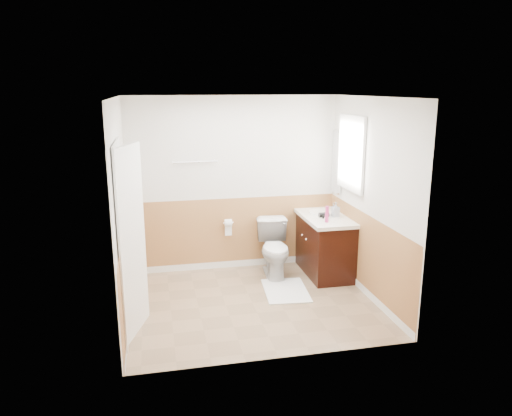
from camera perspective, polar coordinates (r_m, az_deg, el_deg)
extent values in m
plane|color=#8C7051|center=(6.17, -0.43, -11.03)|extent=(3.00, 3.00, 0.00)
plane|color=white|center=(5.59, -0.48, 12.87)|extent=(3.00, 3.00, 0.00)
plane|color=silver|center=(7.00, -2.61, 2.78)|extent=(3.00, 0.00, 3.00)
plane|color=silver|center=(4.54, 2.89, -3.46)|extent=(3.00, 0.00, 3.00)
plane|color=silver|center=(5.65, -15.51, -0.44)|extent=(0.00, 3.00, 3.00)
plane|color=silver|center=(6.23, 13.20, 1.00)|extent=(0.00, 3.00, 3.00)
plane|color=#A47041|center=(7.18, -2.53, -3.12)|extent=(3.00, 0.00, 3.00)
plane|color=#A47041|center=(4.82, 2.74, -11.95)|extent=(3.00, 0.00, 3.00)
plane|color=#A47041|center=(5.88, -14.91, -7.53)|extent=(0.00, 2.60, 2.60)
plane|color=#A47041|center=(6.43, 12.73, -5.53)|extent=(0.00, 2.60, 2.60)
imported|color=silver|center=(6.89, 2.21, -4.80)|extent=(0.51, 0.80, 0.78)
cube|color=white|center=(6.50, 3.49, -9.62)|extent=(0.62, 0.85, 0.02)
cube|color=black|center=(7.05, 7.96, -4.41)|extent=(0.55, 1.10, 0.80)
sphere|color=#B4B4BB|center=(6.82, 5.91, -3.67)|extent=(0.03, 0.03, 0.03)
sphere|color=silver|center=(7.00, 5.41, -3.18)|extent=(0.03, 0.03, 0.03)
cube|color=white|center=(6.93, 8.00, -1.08)|extent=(0.60, 1.15, 0.05)
cylinder|color=white|center=(7.06, 7.67, -0.49)|extent=(0.36, 0.36, 0.02)
cylinder|color=silver|center=(7.10, 9.06, 0.05)|extent=(0.02, 0.02, 0.14)
cylinder|color=#BF3173|center=(6.56, 8.29, -0.73)|extent=(0.05, 0.05, 0.22)
imported|color=#989FAC|center=(6.87, 9.28, -0.17)|extent=(0.10, 0.10, 0.20)
cylinder|color=black|center=(6.82, 7.94, -0.79)|extent=(0.14, 0.07, 0.07)
cylinder|color=black|center=(6.76, 7.87, -1.18)|extent=(0.03, 0.03, 0.07)
cube|color=silver|center=(7.15, 9.43, 5.28)|extent=(0.02, 0.35, 0.90)
cube|color=white|center=(6.65, 11.06, 6.31)|extent=(0.04, 0.80, 1.00)
cube|color=white|center=(6.66, 11.18, 6.31)|extent=(0.01, 0.70, 0.90)
cube|color=white|center=(5.28, -14.51, -3.99)|extent=(0.29, 0.78, 2.04)
cube|color=white|center=(5.28, -15.34, -3.93)|extent=(0.02, 0.92, 2.10)
sphere|color=silver|center=(5.61, -13.74, -3.62)|extent=(0.06, 0.06, 0.06)
cylinder|color=silver|center=(6.82, -7.15, 5.37)|extent=(0.62, 0.02, 0.02)
cylinder|color=silver|center=(7.05, -3.26, -1.76)|extent=(0.14, 0.02, 0.02)
cylinder|color=white|center=(7.05, -3.26, -1.76)|extent=(0.10, 0.11, 0.11)
cube|color=white|center=(7.08, -3.25, -2.61)|extent=(0.10, 0.01, 0.16)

